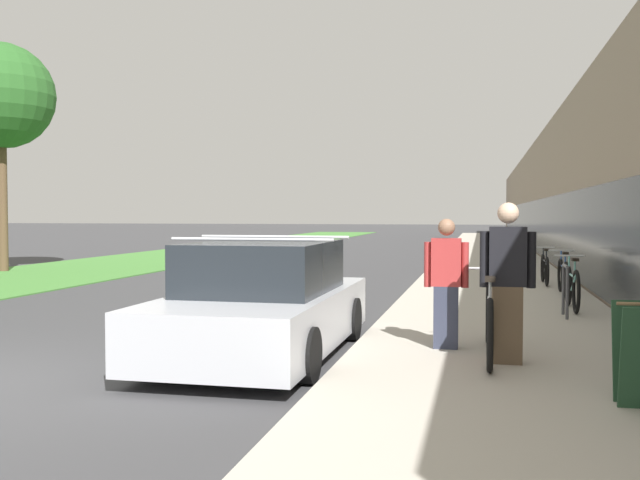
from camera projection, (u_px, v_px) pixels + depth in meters
sidewalk_slab at (490, 260)px, 26.39m from camera, size 3.79×70.00×0.12m
lawn_strip at (209, 251)px, 33.10m from camera, size 5.56×70.00×0.03m
tandem_bicycle at (489, 321)px, 8.24m from camera, size 0.52×2.47×0.99m
person_rider at (507, 283)px, 7.89m from camera, size 0.61×0.24×1.78m
person_bystander at (446, 283)px, 8.76m from camera, size 0.54×0.21×1.60m
bike_rack_hoop at (565, 285)px, 11.42m from camera, size 0.05×0.60×0.84m
cruiser_bike_nearest at (572, 287)px, 12.30m from camera, size 0.52×1.84×0.92m
cruiser_bike_middle at (563, 276)px, 14.60m from camera, size 0.52×1.74×0.90m
cruiser_bike_farthest at (545, 269)px, 16.74m from camera, size 0.52×1.79×0.86m
parked_sedan_curbside at (263, 304)px, 8.88m from camera, size 2.00×4.34×1.49m
street_tree_far at (1, 97)px, 21.51m from camera, size 3.18×3.18×6.93m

